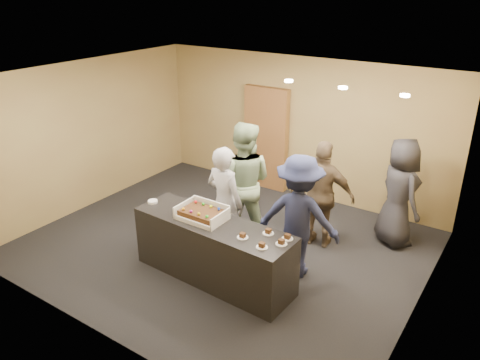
% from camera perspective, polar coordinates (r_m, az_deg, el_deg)
% --- Properties ---
extents(room, '(6.04, 6.00, 2.70)m').
position_cam_1_polar(room, '(7.06, -2.14, 1.46)').
color(room, black).
rests_on(room, ground).
extents(serving_counter, '(2.43, 0.81, 0.90)m').
position_cam_1_polar(serving_counter, '(6.68, -3.25, -8.56)').
color(serving_counter, black).
rests_on(serving_counter, floor).
extents(storage_cabinet, '(0.94, 0.15, 2.07)m').
position_cam_1_polar(storage_cabinet, '(9.41, 3.18, 5.06)').
color(storage_cabinet, brown).
rests_on(storage_cabinet, floor).
extents(cake_box, '(0.66, 0.46, 0.19)m').
position_cam_1_polar(cake_box, '(6.55, -4.54, -4.30)').
color(cake_box, white).
rests_on(cake_box, serving_counter).
extents(sheet_cake, '(0.56, 0.39, 0.11)m').
position_cam_1_polar(sheet_cake, '(6.51, -4.69, -3.97)').
color(sheet_cake, '#311B0B').
rests_on(sheet_cake, cake_box).
extents(plate_stack, '(0.14, 0.14, 0.04)m').
position_cam_1_polar(plate_stack, '(7.11, -10.60, -2.60)').
color(plate_stack, white).
rests_on(plate_stack, serving_counter).
extents(slice_a, '(0.15, 0.15, 0.07)m').
position_cam_1_polar(slice_a, '(6.07, 0.32, -6.85)').
color(slice_a, white).
rests_on(slice_a, serving_counter).
extents(slice_b, '(0.15, 0.15, 0.07)m').
position_cam_1_polar(slice_b, '(6.17, 3.46, -6.34)').
color(slice_b, white).
rests_on(slice_b, serving_counter).
extents(slice_c, '(0.15, 0.15, 0.07)m').
position_cam_1_polar(slice_c, '(5.87, 2.69, -8.01)').
color(slice_c, white).
rests_on(slice_c, serving_counter).
extents(slice_d, '(0.15, 0.15, 0.07)m').
position_cam_1_polar(slice_d, '(6.08, 5.80, -6.96)').
color(slice_d, white).
rests_on(slice_d, serving_counter).
extents(slice_e, '(0.15, 0.15, 0.07)m').
position_cam_1_polar(slice_e, '(5.96, 5.06, -7.60)').
color(slice_e, white).
rests_on(slice_e, serving_counter).
extents(person_server_grey, '(0.68, 0.48, 1.77)m').
position_cam_1_polar(person_server_grey, '(7.02, -1.88, -2.79)').
color(person_server_grey, '#9D9DA2').
rests_on(person_server_grey, floor).
extents(person_sage_man, '(1.18, 1.06, 1.99)m').
position_cam_1_polar(person_sage_man, '(7.44, 0.35, -0.30)').
color(person_sage_man, gray).
rests_on(person_sage_man, floor).
extents(person_navy_man, '(1.29, 0.92, 1.82)m').
position_cam_1_polar(person_navy_man, '(6.62, 7.15, -4.44)').
color(person_navy_man, '#1F2446').
rests_on(person_navy_man, floor).
extents(person_brown_extra, '(1.07, 0.56, 1.75)m').
position_cam_1_polar(person_brown_extra, '(7.41, 9.97, -1.81)').
color(person_brown_extra, brown).
rests_on(person_brown_extra, floor).
extents(person_dark_suit, '(1.02, 1.00, 1.77)m').
position_cam_1_polar(person_dark_suit, '(7.77, 18.84, -1.43)').
color(person_dark_suit, '#232328').
rests_on(person_dark_suit, floor).
extents(ceiling_spotlights, '(1.72, 0.12, 0.03)m').
position_cam_1_polar(ceiling_spotlights, '(6.36, 12.44, 10.94)').
color(ceiling_spotlights, '#FFEAC6').
rests_on(ceiling_spotlights, ceiling).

